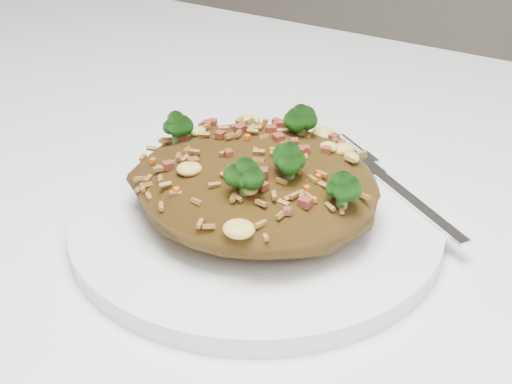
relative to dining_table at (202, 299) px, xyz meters
The scene contains 4 objects.
dining_table is the anchor object (origin of this frame).
plate 0.11m from the dining_table, ahead, with size 0.25×0.25×0.01m, color white.
fried_rice 0.15m from the dining_table, ahead, with size 0.17×0.15×0.07m.
fork 0.18m from the dining_table, 27.46° to the left, with size 0.14×0.10×0.00m.
Camera 1 is at (0.26, -0.35, 1.02)m, focal length 50.00 mm.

